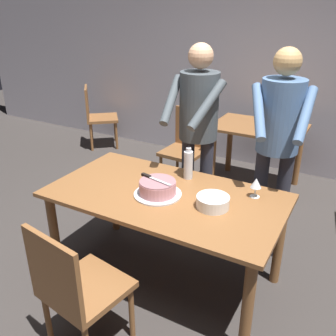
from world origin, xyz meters
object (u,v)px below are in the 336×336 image
(cake_knife, at_px, (150,177))
(person_standing_beside, at_px, (278,136))
(main_dining_table, at_px, (165,206))
(chair_near_side, at_px, (76,287))
(cake_on_platter, at_px, (158,188))
(person_cutting_cake, at_px, (198,124))
(wine_glass_near, at_px, (256,184))
(water_bottle, at_px, (188,164))
(background_table, at_px, (258,140))
(plate_stack, at_px, (213,202))
(background_chair_3, at_px, (97,114))
(background_chair_1, at_px, (186,145))

(cake_knife, distance_m, person_standing_beside, 1.03)
(main_dining_table, distance_m, chair_near_side, 0.85)
(cake_on_platter, xyz_separation_m, person_cutting_cake, (-0.03, 0.71, 0.27))
(wine_glass_near, bearing_deg, water_bottle, 175.17)
(water_bottle, xyz_separation_m, background_table, (0.09, 1.61, -0.29))
(person_cutting_cake, bearing_deg, cake_knife, -93.62)
(main_dining_table, distance_m, plate_stack, 0.40)
(person_cutting_cake, bearing_deg, water_bottle, -75.60)
(water_bottle, xyz_separation_m, background_chair_3, (-2.36, 1.77, -0.37))
(person_standing_beside, bearing_deg, chair_near_side, -115.14)
(main_dining_table, xyz_separation_m, wine_glass_near, (0.57, 0.26, 0.21))
(main_dining_table, relative_size, cake_knife, 6.24)
(cake_knife, relative_size, background_chair_1, 0.30)
(chair_near_side, relative_size, background_chair_1, 1.00)
(background_chair_1, bearing_deg, water_bottle, -63.18)
(background_table, xyz_separation_m, background_chair_3, (-2.45, 0.16, -0.09))
(plate_stack, distance_m, chair_near_side, 1.00)
(chair_near_side, height_order, background_chair_1, same)
(water_bottle, bearing_deg, background_table, 86.76)
(cake_on_platter, distance_m, cake_knife, 0.10)
(main_dining_table, distance_m, wine_glass_near, 0.66)
(main_dining_table, height_order, plate_stack, plate_stack)
(main_dining_table, height_order, water_bottle, water_bottle)
(background_table, bearing_deg, cake_knife, -96.63)
(plate_stack, distance_m, background_chair_3, 3.44)
(plate_stack, height_order, water_bottle, water_bottle)
(chair_near_side, bearing_deg, person_standing_beside, 64.86)
(background_table, bearing_deg, plate_stack, -82.59)
(person_cutting_cake, xyz_separation_m, person_standing_beside, (0.65, 0.03, 0.00))
(person_cutting_cake, relative_size, chair_near_side, 1.91)
(wine_glass_near, xyz_separation_m, person_cutting_cake, (-0.64, 0.40, 0.22))
(chair_near_side, bearing_deg, background_chair_3, 127.21)
(main_dining_table, distance_m, water_bottle, 0.38)
(cake_knife, distance_m, wine_glass_near, 0.74)
(main_dining_table, relative_size, cake_on_platter, 4.92)
(wine_glass_near, height_order, background_table, wine_glass_near)
(chair_near_side, xyz_separation_m, background_chair_1, (-0.48, 2.40, 0.00))
(wine_glass_near, distance_m, chair_near_side, 1.35)
(wine_glass_near, xyz_separation_m, person_standing_beside, (0.02, 0.43, 0.22))
(cake_knife, bearing_deg, wine_glass_near, 23.18)
(wine_glass_near, distance_m, background_chair_3, 3.45)
(background_table, bearing_deg, person_standing_beside, -68.90)
(chair_near_side, xyz_separation_m, background_table, (0.24, 2.75, 0.09))
(person_cutting_cake, bearing_deg, cake_on_platter, -87.87)
(cake_on_platter, height_order, plate_stack, cake_on_platter)
(background_table, relative_size, background_chair_1, 1.11)
(cake_on_platter, relative_size, chair_near_side, 0.38)
(background_table, relative_size, background_chair_3, 1.11)
(main_dining_table, distance_m, cake_knife, 0.25)
(plate_stack, distance_m, person_cutting_cake, 0.85)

